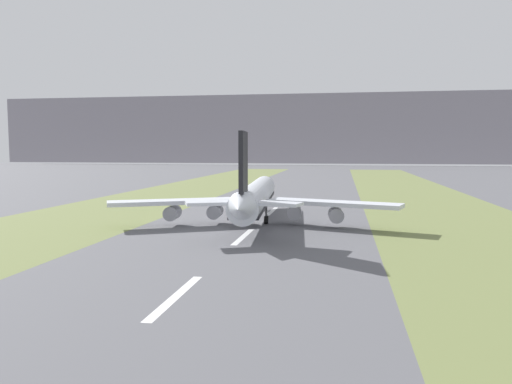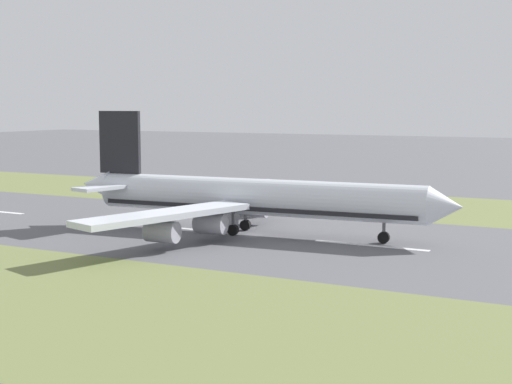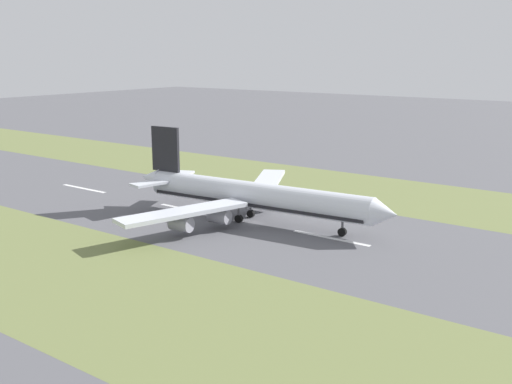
% 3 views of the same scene
% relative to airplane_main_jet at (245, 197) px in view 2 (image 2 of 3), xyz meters
% --- Properties ---
extents(ground_plane, '(800.00, 800.00, 0.00)m').
position_rel_airplane_main_jet_xyz_m(ground_plane, '(0.78, 1.91, -6.02)').
color(ground_plane, '#56565B').
extents(grass_median_west, '(40.00, 600.00, 0.01)m').
position_rel_airplane_main_jet_xyz_m(grass_median_west, '(-44.22, 1.91, -6.02)').
color(grass_median_west, olive).
rests_on(grass_median_west, ground).
extents(grass_median_east, '(40.00, 600.00, 0.01)m').
position_rel_airplane_main_jet_xyz_m(grass_median_east, '(45.78, 1.91, -6.02)').
color(grass_median_east, olive).
rests_on(grass_median_east, ground).
extents(centreline_dash_mid, '(1.20, 18.00, 0.01)m').
position_rel_airplane_main_jet_xyz_m(centreline_dash_mid, '(0.78, -18.10, -6.01)').
color(centreline_dash_mid, silver).
rests_on(centreline_dash_mid, ground).
extents(centreline_dash_far, '(1.20, 18.00, 0.01)m').
position_rel_airplane_main_jet_xyz_m(centreline_dash_far, '(0.78, 21.90, -6.01)').
color(centreline_dash_far, silver).
rests_on(centreline_dash_far, ground).
extents(airplane_main_jet, '(63.91, 67.22, 20.20)m').
position_rel_airplane_main_jet_xyz_m(airplane_main_jet, '(0.00, 0.00, 0.00)').
color(airplane_main_jet, silver).
rests_on(airplane_main_jet, ground).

